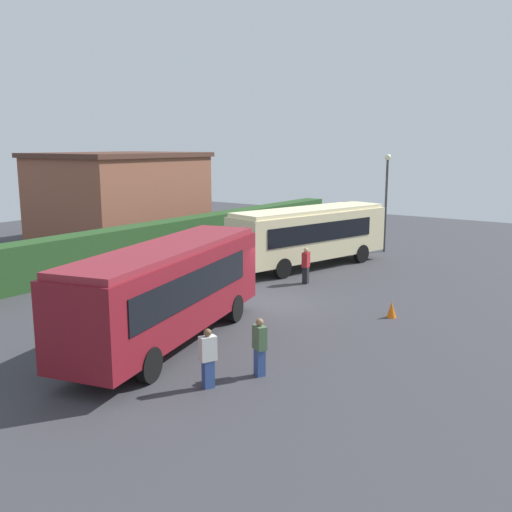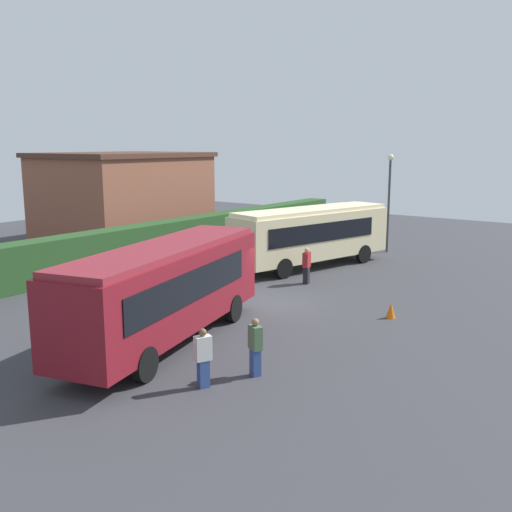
% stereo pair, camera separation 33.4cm
% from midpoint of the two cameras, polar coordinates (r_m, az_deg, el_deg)
% --- Properties ---
extents(ground_plane, '(64.00, 64.00, 0.00)m').
position_cam_midpoint_polar(ground_plane, '(23.91, 0.37, -4.71)').
color(ground_plane, '#38383D').
extents(bus_maroon, '(9.90, 4.58, 3.26)m').
position_cam_midpoint_polar(bus_maroon, '(19.07, -9.06, -3.09)').
color(bus_maroon, maroon).
rests_on(bus_maroon, ground_plane).
extents(bus_cream, '(9.84, 4.64, 3.13)m').
position_cam_midpoint_polar(bus_cream, '(30.86, 4.97, 2.24)').
color(bus_cream, beige).
rests_on(bus_cream, ground_plane).
extents(person_left, '(0.51, 0.43, 1.65)m').
position_cam_midpoint_polar(person_left, '(15.83, -5.32, -9.79)').
color(person_left, '#334C8C').
rests_on(person_left, ground_plane).
extents(person_center, '(0.43, 0.50, 1.68)m').
position_cam_midpoint_polar(person_center, '(16.52, -0.23, -8.76)').
color(person_center, '#334C8C').
rests_on(person_center, ground_plane).
extents(person_right, '(0.54, 0.36, 1.70)m').
position_cam_midpoint_polar(person_right, '(27.27, 4.53, -0.87)').
color(person_right, black).
rests_on(person_right, ground_plane).
extents(person_far, '(0.50, 0.51, 1.67)m').
position_cam_midpoint_polar(person_far, '(33.76, -1.20, 1.42)').
color(person_far, olive).
rests_on(person_far, ground_plane).
extents(hedge_row, '(44.00, 1.41, 2.11)m').
position_cam_midpoint_polar(hedge_row, '(30.48, -15.51, 0.34)').
color(hedge_row, '#244820').
rests_on(hedge_row, ground_plane).
extents(depot_building, '(10.14, 8.17, 5.86)m').
position_cam_midpoint_polar(depot_building, '(40.35, -13.39, 5.65)').
color(depot_building, brown).
rests_on(depot_building, ground_plane).
extents(traffic_cone, '(0.36, 0.36, 0.60)m').
position_cam_midpoint_polar(traffic_cone, '(22.59, 12.67, -5.13)').
color(traffic_cone, orange).
rests_on(traffic_cone, ground_plane).
extents(lamppost, '(0.36, 0.36, 5.82)m').
position_cam_midpoint_polar(lamppost, '(35.75, 12.34, 6.14)').
color(lamppost, '#38383D').
rests_on(lamppost, ground_plane).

